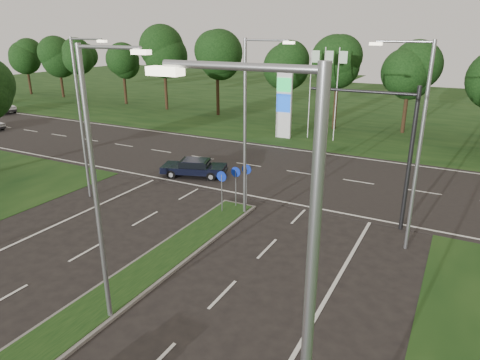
% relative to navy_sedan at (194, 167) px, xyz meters
% --- Properties ---
extents(verge_far, '(160.00, 50.00, 0.02)m').
position_rel_navy_sedan_xyz_m(verge_far, '(5.08, 34.99, -0.62)').
color(verge_far, black).
rests_on(verge_far, ground).
extents(cross_road, '(160.00, 12.00, 0.02)m').
position_rel_navy_sedan_xyz_m(cross_road, '(5.08, 3.99, -0.62)').
color(cross_road, black).
rests_on(cross_road, ground).
extents(median_kerb, '(2.00, 26.00, 0.12)m').
position_rel_navy_sedan_xyz_m(median_kerb, '(5.08, -16.01, -0.56)').
color(median_kerb, slate).
rests_on(median_kerb, ground).
extents(streetlight_median_near, '(2.53, 0.22, 9.00)m').
position_rel_navy_sedan_xyz_m(streetlight_median_near, '(6.08, -14.01, 4.45)').
color(streetlight_median_near, gray).
rests_on(streetlight_median_near, ground).
extents(streetlight_median_far, '(2.53, 0.22, 9.00)m').
position_rel_navy_sedan_xyz_m(streetlight_median_far, '(6.08, -4.01, 4.45)').
color(streetlight_median_far, gray).
rests_on(streetlight_median_far, ground).
extents(streetlight_left_far, '(2.53, 0.22, 9.00)m').
position_rel_navy_sedan_xyz_m(streetlight_left_far, '(-3.22, -6.01, 4.45)').
color(streetlight_left_far, gray).
rests_on(streetlight_left_far, ground).
extents(streetlight_right_far, '(2.53, 0.22, 9.00)m').
position_rel_navy_sedan_xyz_m(streetlight_right_far, '(13.88, -4.01, 4.45)').
color(streetlight_right_far, gray).
rests_on(streetlight_right_far, ground).
extents(streetlight_right_near, '(2.53, 0.22, 9.00)m').
position_rel_navy_sedan_xyz_m(streetlight_right_near, '(13.88, -18.01, 4.45)').
color(streetlight_right_near, gray).
rests_on(streetlight_right_near, ground).
extents(traffic_signal, '(5.10, 0.42, 7.00)m').
position_rel_navy_sedan_xyz_m(traffic_signal, '(12.27, -2.01, 4.03)').
color(traffic_signal, black).
rests_on(traffic_signal, ground).
extents(median_signs, '(1.16, 1.76, 2.38)m').
position_rel_navy_sedan_xyz_m(median_signs, '(5.08, -3.61, 1.09)').
color(median_signs, gray).
rests_on(median_signs, ground).
extents(gas_pylon, '(5.80, 1.26, 8.00)m').
position_rel_navy_sedan_xyz_m(gas_pylon, '(1.29, 13.04, 2.57)').
color(gas_pylon, silver).
rests_on(gas_pylon, ground).
extents(treeline_far, '(6.00, 6.00, 9.90)m').
position_rel_navy_sedan_xyz_m(treeline_far, '(5.18, 19.93, 6.21)').
color(treeline_far, black).
rests_on(treeline_far, ground).
extents(navy_sedan, '(4.55, 2.97, 1.16)m').
position_rel_navy_sedan_xyz_m(navy_sedan, '(0.00, 0.00, 0.00)').
color(navy_sedan, black).
rests_on(navy_sedan, ground).
extents(far_car_b, '(5.16, 3.51, 1.37)m').
position_rel_navy_sedan_xyz_m(far_car_b, '(-33.54, 8.99, 0.11)').
color(far_car_b, silver).
rests_on(far_car_b, ground).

